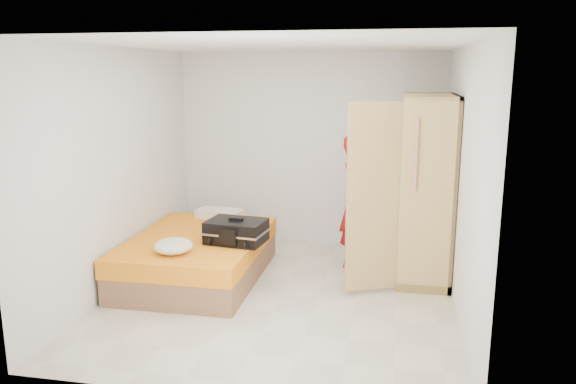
% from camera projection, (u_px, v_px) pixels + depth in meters
% --- Properties ---
extents(room, '(4.00, 4.02, 2.60)m').
position_uv_depth(room, '(281.00, 176.00, 5.75)').
color(room, beige).
rests_on(room, ground).
extents(bed, '(1.42, 2.02, 0.50)m').
position_uv_depth(bed, '(198.00, 257.00, 6.48)').
color(bed, brown).
rests_on(bed, ground).
extents(wardrobe, '(1.13, 1.42, 2.10)m').
position_uv_depth(wardrobe, '(421.00, 193.00, 6.36)').
color(wardrobe, '#E0C36D').
rests_on(wardrobe, ground).
extents(person, '(0.59, 0.70, 1.62)m').
position_uv_depth(person, '(358.00, 201.00, 6.79)').
color(person, '#B9120B').
rests_on(person, ground).
extents(suitcase, '(0.69, 0.55, 0.28)m').
position_uv_depth(suitcase, '(236.00, 231.00, 6.18)').
color(suitcase, black).
rests_on(suitcase, bed).
extents(round_cushion, '(0.40, 0.40, 0.15)m').
position_uv_depth(round_cushion, '(173.00, 246.00, 5.81)').
color(round_cushion, silver).
rests_on(round_cushion, bed).
extents(pillow, '(0.63, 0.38, 0.11)m').
position_uv_depth(pillow, '(220.00, 214.00, 7.23)').
color(pillow, silver).
rests_on(pillow, bed).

